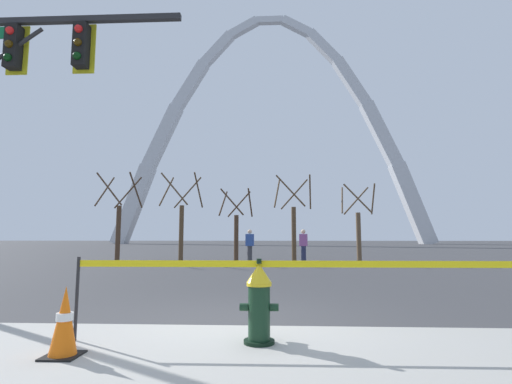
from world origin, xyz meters
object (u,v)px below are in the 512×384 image
pedestrian_walking_left (250,246)px  pedestrian_standing_center (303,247)px  monument_arch (270,138)px  traffic_cone_by_hydrant (64,322)px  fire_hydrant (259,303)px

pedestrian_walking_left → pedestrian_standing_center: size_ratio=1.00×
monument_arch → pedestrian_walking_left: size_ratio=36.52×
traffic_cone_by_hydrant → monument_arch: monument_arch is taller
fire_hydrant → pedestrian_standing_center: size_ratio=0.62×
pedestrian_standing_center → traffic_cone_by_hydrant: bearing=-104.6°
traffic_cone_by_hydrant → monument_arch: (1.57, 65.35, 19.11)m
fire_hydrant → traffic_cone_by_hydrant: (-2.03, -0.61, -0.11)m
traffic_cone_by_hydrant → pedestrian_walking_left: bearing=85.4°
monument_arch → pedestrian_walking_left: (-0.48, -51.82, -18.65)m
fire_hydrant → traffic_cone_by_hydrant: size_ratio=1.36×
pedestrian_walking_left → pedestrian_standing_center: (2.44, -0.01, 0.00)m
pedestrian_standing_center → monument_arch: bearing=92.2°
pedestrian_walking_left → pedestrian_standing_center: 2.44m
traffic_cone_by_hydrant → pedestrian_walking_left: pedestrian_walking_left is taller
pedestrian_walking_left → fire_hydrant: bearing=-85.8°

